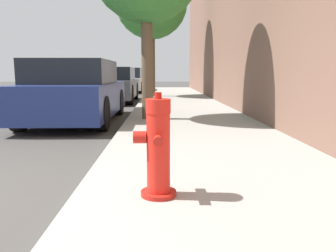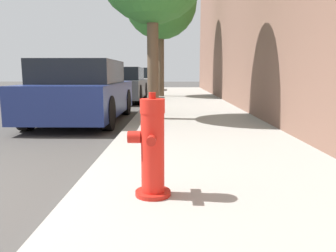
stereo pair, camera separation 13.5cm
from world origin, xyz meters
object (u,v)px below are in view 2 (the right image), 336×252
object	(u,v)px
parked_car_mid	(122,85)
street_tree_far	(161,3)
parked_car_near	(83,92)
parked_car_far	(137,80)
fire_hydrant	(152,149)

from	to	relation	value
parked_car_mid	street_tree_far	distance (m)	3.81
parked_car_near	street_tree_far	bearing A→B (deg)	76.71
parked_car_mid	parked_car_far	xyz separation A→B (m)	(-0.12, 6.62, 0.02)
parked_car_mid	parked_car_far	size ratio (longest dim) A/B	0.88
fire_hydrant	parked_car_near	bearing A→B (deg)	110.89
fire_hydrant	parked_car_near	xyz separation A→B (m)	(-1.85, 4.85, 0.16)
parked_car_mid	parked_car_near	bearing A→B (deg)	-90.96
parked_car_near	fire_hydrant	bearing A→B (deg)	-69.11
fire_hydrant	parked_car_far	bearing A→B (deg)	96.46
parked_car_far	street_tree_far	xyz separation A→B (m)	(1.57, -5.27, 3.23)
fire_hydrant	parked_car_mid	size ratio (longest dim) A/B	0.21
parked_car_mid	street_tree_far	xyz separation A→B (m)	(1.45, 1.35, 3.25)
street_tree_far	parked_car_near	bearing A→B (deg)	-103.29
parked_car_near	parked_car_far	distance (m)	11.79
fire_hydrant	street_tree_far	size ratio (longest dim) A/B	0.16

